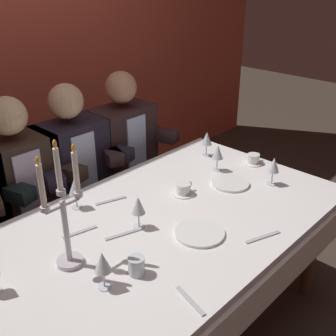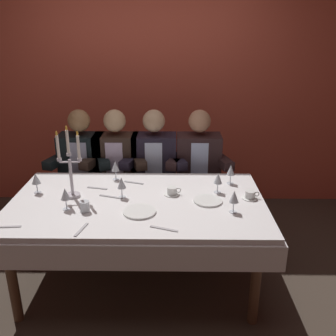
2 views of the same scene
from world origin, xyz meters
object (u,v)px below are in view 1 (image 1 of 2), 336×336
dinner_plate_1 (230,183)px  seated_diner_2 (72,162)px  wine_glass_1 (103,263)px  seated_diner_1 (19,182)px  dining_table (164,240)px  seated_diner_3 (123,143)px  candelabra (64,218)px  wine_glass_4 (218,153)px  coffee_cup_0 (183,189)px  coffee_cup_1 (253,159)px  wine_glass_3 (75,188)px  wine_glass_5 (138,206)px  wine_glass_6 (207,139)px  wine_glass_2 (274,165)px  water_tumbler_0 (137,266)px  dinner_plate_0 (200,233)px

dinner_plate_1 → seated_diner_2: (-0.44, 0.91, -0.01)m
wine_glass_1 → seated_diner_1: 1.07m
dinner_plate_1 → seated_diner_1: size_ratio=0.17×
dinner_plate_1 → seated_diner_1: bearing=131.7°
wine_glass_1 → dining_table: bearing=17.8°
dinner_plate_1 → seated_diner_3: bearing=90.8°
candelabra → wine_glass_4: (1.11, 0.09, -0.11)m
coffee_cup_0 → coffee_cup_1: same height
candelabra → coffee_cup_1: (1.35, -0.02, -0.20)m
seated_diner_2 → seated_diner_1: bearing=180.0°
candelabra → wine_glass_3: 0.46m
wine_glass_5 → seated_diner_3: 1.06m
wine_glass_6 → coffee_cup_1: wine_glass_6 is taller
wine_glass_4 → wine_glass_5: same height
seated_diner_1 → seated_diner_3: 0.79m
wine_glass_3 → seated_diner_1: bearing=97.4°
wine_glass_2 → coffee_cup_0: (-0.43, 0.29, -0.09)m
wine_glass_1 → water_tumbler_0: wine_glass_1 is taller
wine_glass_4 → seated_diner_2: size_ratio=0.13×
candelabra → wine_glass_2: size_ratio=3.39×
wine_glass_5 → seated_diner_2: bearing=76.2°
dining_table → coffee_cup_1: size_ratio=14.70×
wine_glass_5 → wine_glass_4: bearing=7.8°
wine_glass_4 → coffee_cup_1: size_ratio=1.24×
dinner_plate_1 → wine_glass_1: bearing=-172.3°
wine_glass_3 → dinner_plate_1: bearing=-29.6°
wine_glass_1 → wine_glass_5: same height
wine_glass_3 → wine_glass_6: (0.96, -0.08, 0.00)m
wine_glass_5 → water_tumbler_0: size_ratio=2.11×
candelabra → wine_glass_2: candelabra is taller
dinner_plate_0 → water_tumbler_0: (-0.38, 0.01, 0.03)m
seated_diner_1 → wine_glass_1: bearing=-101.3°
dining_table → wine_glass_6: bearing=23.9°
dining_table → candelabra: size_ratio=3.49×
coffee_cup_1 → seated_diner_1: seated_diner_1 is taller
dining_table → wine_glass_1: 0.56m
dinner_plate_0 → wine_glass_2: bearing=1.1°
wine_glass_2 → wine_glass_6: bearing=84.2°
wine_glass_4 → coffee_cup_0: wine_glass_4 is taller
candelabra → coffee_cup_0: (0.76, 0.04, -0.20)m
wine_glass_6 → coffee_cup_1: 0.32m
wine_glass_2 → candelabra: bearing=168.4°
dinner_plate_0 → wine_glass_1: (-0.52, 0.04, 0.11)m
coffee_cup_1 → seated_diner_2: seated_diner_2 is taller
candelabra → wine_glass_5: bearing=-1.8°
wine_glass_3 → coffee_cup_1: (1.07, -0.36, -0.09)m
wine_glass_1 → wine_glass_5: size_ratio=1.00×
dinner_plate_0 → wine_glass_5: 0.31m
dinner_plate_1 → water_tumbler_0: bearing=-169.0°
wine_glass_4 → seated_diner_1: seated_diner_1 is taller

